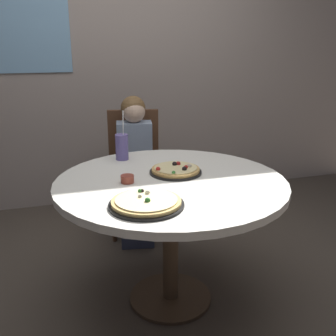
# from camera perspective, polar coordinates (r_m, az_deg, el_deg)

# --- Properties ---
(ground_plane) EXTENTS (8.00, 8.00, 0.00)m
(ground_plane) POSITION_cam_1_polar(r_m,az_deg,el_deg) (2.47, 0.35, -18.31)
(ground_plane) COLOR #4C4238
(wall_with_window) EXTENTS (5.20, 0.14, 2.90)m
(wall_with_window) POSITION_cam_1_polar(r_m,az_deg,el_deg) (3.70, -8.01, 17.49)
(wall_with_window) COLOR #A8998E
(wall_with_window) RESTS_ON ground_plane
(dining_table) EXTENTS (1.25, 1.25, 0.75)m
(dining_table) POSITION_cam_1_polar(r_m,az_deg,el_deg) (2.15, 0.38, -4.05)
(dining_table) COLOR silver
(dining_table) RESTS_ON ground_plane
(chair_wooden) EXTENTS (0.47, 0.47, 0.95)m
(chair_wooden) POSITION_cam_1_polar(r_m,az_deg,el_deg) (3.14, -4.89, 0.55)
(chair_wooden) COLOR brown
(chair_wooden) RESTS_ON ground_plane
(diner_child) EXTENTS (0.31, 0.43, 1.08)m
(diner_child) POSITION_cam_1_polar(r_m,az_deg,el_deg) (2.98, -4.70, -1.32)
(diner_child) COLOR #3F4766
(diner_child) RESTS_ON ground_plane
(pizza_veggie) EXTENTS (0.29, 0.29, 0.05)m
(pizza_veggie) POSITION_cam_1_polar(r_m,az_deg,el_deg) (2.22, 1.12, -0.31)
(pizza_veggie) COLOR black
(pizza_veggie) RESTS_ON dining_table
(pizza_cheese) EXTENTS (0.34, 0.34, 0.05)m
(pizza_cheese) POSITION_cam_1_polar(r_m,az_deg,el_deg) (1.78, -3.16, -5.02)
(pizza_cheese) COLOR black
(pizza_cheese) RESTS_ON dining_table
(soda_cup) EXTENTS (0.08, 0.08, 0.31)m
(soda_cup) POSITION_cam_1_polar(r_m,az_deg,el_deg) (2.48, -6.68, 3.05)
(soda_cup) COLOR #6659A5
(soda_cup) RESTS_ON dining_table
(sauce_bowl) EXTENTS (0.07, 0.07, 0.04)m
(sauce_bowl) POSITION_cam_1_polar(r_m,az_deg,el_deg) (2.08, -5.90, -1.58)
(sauce_bowl) COLOR brown
(sauce_bowl) RESTS_ON dining_table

